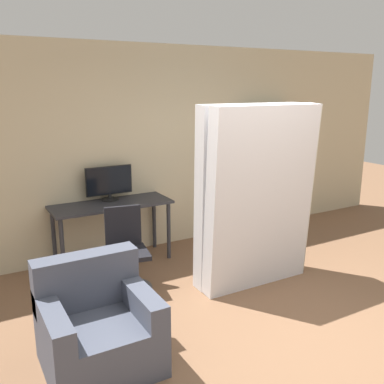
% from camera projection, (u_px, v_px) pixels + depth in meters
% --- Properties ---
extents(ground_plane, '(16.00, 16.00, 0.00)m').
position_uv_depth(ground_plane, '(307.00, 339.00, 3.78)').
color(ground_plane, brown).
extents(wall_back, '(8.00, 0.06, 2.70)m').
position_uv_depth(wall_back, '(166.00, 148.00, 5.80)').
color(wall_back, '#C6B793').
rests_on(wall_back, ground).
extents(desk, '(1.46, 0.56, 0.77)m').
position_uv_depth(desk, '(112.00, 211.00, 5.27)').
color(desk, '#2D2D33').
rests_on(desk, ground).
extents(monitor, '(0.59, 0.22, 0.43)m').
position_uv_depth(monitor, '(109.00, 182.00, 5.33)').
color(monitor, black).
rests_on(monitor, desk).
extents(office_chair, '(0.52, 0.52, 0.90)m').
position_uv_depth(office_chair, '(127.00, 258.00, 4.64)').
color(office_chair, '#4C4C51').
rests_on(office_chair, ground).
extents(bookshelf, '(0.79, 0.30, 1.92)m').
position_uv_depth(bookshelf, '(260.00, 170.00, 6.50)').
color(bookshelf, beige).
rests_on(bookshelf, ground).
extents(mattress_near, '(1.31, 0.30, 2.00)m').
position_uv_depth(mattress_near, '(262.00, 199.00, 4.57)').
color(mattress_near, silver).
rests_on(mattress_near, ground).
extents(mattress_far, '(1.31, 0.23, 1.99)m').
position_uv_depth(mattress_far, '(249.00, 194.00, 4.76)').
color(mattress_far, silver).
rests_on(mattress_far, ground).
extents(armchair, '(0.85, 0.80, 0.85)m').
position_uv_depth(armchair, '(97.00, 327.00, 3.38)').
color(armchair, '#474C5B').
rests_on(armchair, ground).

